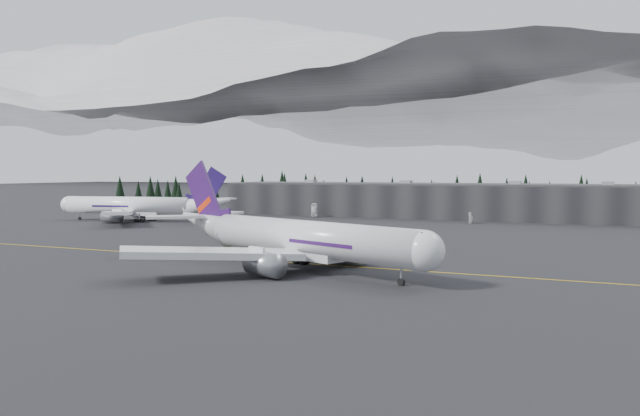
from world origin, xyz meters
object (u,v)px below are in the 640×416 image
at_px(terminal, 432,200).
at_px(gse_vehicle_b, 471,222).
at_px(jet_parked, 142,206).
at_px(jet_main, 288,237).
at_px(gse_vehicle_a, 315,215).

xyz_separation_m(terminal, gse_vehicle_b, (19.07, -25.24, -5.65)).
distance_m(terminal, jet_parked, 104.98).
bearing_deg(terminal, jet_main, -87.54).
bearing_deg(terminal, gse_vehicle_a, -153.68).
distance_m(jet_main, jet_parked, 116.38).
relative_size(jet_main, gse_vehicle_a, 12.07).
height_order(jet_main, gse_vehicle_b, jet_main).
distance_m(jet_parked, gse_vehicle_a, 61.95).
xyz_separation_m(jet_parked, gse_vehicle_b, (104.87, 35.23, -4.62)).
distance_m(terminal, gse_vehicle_a, 44.44).
relative_size(terminal, jet_main, 2.52).
relative_size(gse_vehicle_a, gse_vehicle_b, 1.37).
distance_m(jet_main, gse_vehicle_b, 108.09).
xyz_separation_m(gse_vehicle_a, gse_vehicle_b, (58.59, -5.69, -0.08)).
bearing_deg(jet_parked, jet_main, 131.46).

